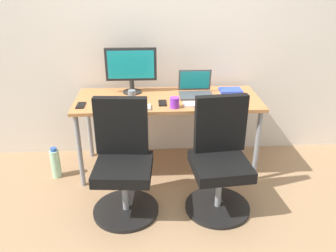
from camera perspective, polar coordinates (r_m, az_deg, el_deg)
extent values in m
plane|color=#9E7A56|center=(3.51, -0.04, -6.81)|extent=(5.28, 5.28, 0.00)
cube|color=silver|center=(3.43, -0.42, 15.77)|extent=(4.40, 0.04, 2.60)
cube|color=#B77542|center=(3.19, -0.05, 4.38)|extent=(1.70, 0.65, 0.03)
cylinder|color=gray|center=(3.16, -14.47, -4.12)|extent=(0.04, 0.04, 0.71)
cylinder|color=gray|center=(3.23, 14.54, -3.38)|extent=(0.04, 0.04, 0.71)
cylinder|color=gray|center=(3.64, -12.97, 0.06)|extent=(0.04, 0.04, 0.71)
cylinder|color=gray|center=(3.70, 12.19, 0.62)|extent=(0.04, 0.04, 0.71)
cylinder|color=black|center=(2.95, -6.97, -13.66)|extent=(0.54, 0.54, 0.03)
cylinder|color=gray|center=(2.84, -7.17, -10.75)|extent=(0.05, 0.05, 0.34)
cube|color=black|center=(2.72, -7.41, -7.07)|extent=(0.47, 0.47, 0.09)
cube|color=black|center=(2.75, -7.77, 0.02)|extent=(0.42, 0.10, 0.48)
cylinder|color=black|center=(2.99, 8.18, -13.14)|extent=(0.54, 0.54, 0.03)
cylinder|color=gray|center=(2.88, 8.41, -10.24)|extent=(0.05, 0.05, 0.34)
cube|color=black|center=(2.77, 8.69, -6.60)|extent=(0.48, 0.48, 0.09)
cube|color=black|center=(2.79, 8.72, 0.38)|extent=(0.42, 0.11, 0.48)
cylinder|color=#A5D8B2|center=(3.47, -18.16, -5.96)|extent=(0.09, 0.09, 0.28)
cylinder|color=#2D59B2|center=(3.39, -18.50, -3.71)|extent=(0.06, 0.06, 0.03)
cylinder|color=#262626|center=(3.35, -5.97, 5.68)|extent=(0.18, 0.18, 0.01)
cylinder|color=#262626|center=(3.33, -6.01, 6.67)|extent=(0.04, 0.04, 0.11)
cube|color=#262626|center=(3.27, -6.18, 10.16)|extent=(0.48, 0.03, 0.31)
cube|color=teal|center=(3.26, -6.19, 10.09)|extent=(0.43, 0.00, 0.26)
cube|color=#4C4C51|center=(3.23, 4.68, 5.06)|extent=(0.31, 0.22, 0.02)
cube|color=#4C4C51|center=(3.32, 4.47, 7.63)|extent=(0.31, 0.04, 0.21)
cube|color=teal|center=(3.31, 4.48, 7.62)|extent=(0.28, 0.03, 0.18)
cube|color=#B7B7B7|center=(2.96, -6.17, 3.09)|extent=(0.34, 0.12, 0.02)
cube|color=silver|center=(3.04, 5.77, 3.66)|extent=(0.34, 0.12, 0.02)
ellipsoid|color=#515156|center=(3.15, -11.15, 4.23)|extent=(0.06, 0.10, 0.03)
ellipsoid|color=#515156|center=(3.24, 10.64, 4.90)|extent=(0.06, 0.10, 0.03)
cylinder|color=purple|center=(2.95, 1.11, 3.91)|extent=(0.08, 0.08, 0.09)
cylinder|color=slate|center=(3.10, -6.02, 4.99)|extent=(0.07, 0.07, 0.10)
cube|color=black|center=(3.10, -14.29, 3.36)|extent=(0.07, 0.14, 0.01)
cube|color=black|center=(3.06, -0.92, 3.85)|extent=(0.07, 0.14, 0.01)
cube|color=blue|center=(3.40, 10.36, 5.82)|extent=(0.21, 0.15, 0.03)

